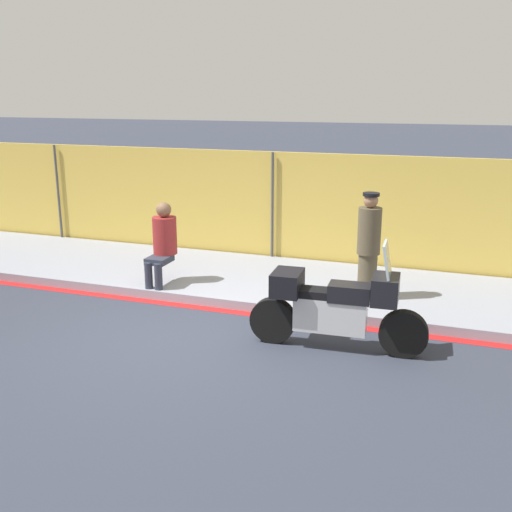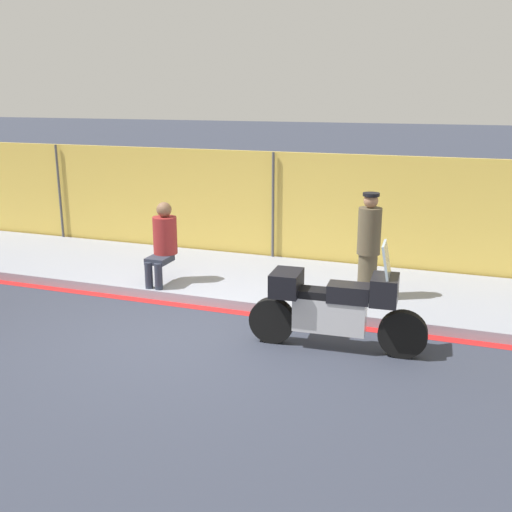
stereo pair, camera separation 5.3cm
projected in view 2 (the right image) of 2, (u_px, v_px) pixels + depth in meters
The scene contains 7 objects.
ground_plane at pixel (182, 339), 7.97m from camera, with size 120.00×120.00×0.00m, color #333847.
sidewalk at pixel (249, 279), 10.29m from camera, with size 35.64×2.62×0.14m.
curb_paint_stripe at pixel (217, 310), 9.04m from camera, with size 35.64×0.18×0.01m.
storefront_fence at pixel (275, 208), 11.30m from camera, with size 33.86×0.17×2.12m.
motorcycle at pixel (334, 306), 7.51m from camera, with size 2.27×0.59×1.44m.
officer_standing at pixel (369, 245), 8.92m from camera, with size 0.35×0.35×1.62m.
person_seated_on_curb at pixel (163, 239), 9.70m from camera, with size 0.39×0.69×1.33m.
Camera 2 is at (3.43, -6.62, 3.17)m, focal length 42.00 mm.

